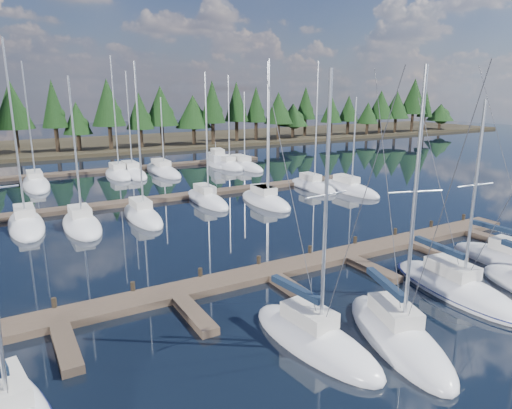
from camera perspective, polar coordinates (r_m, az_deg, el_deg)
ground at (r=38.68m, az=-7.85°, el=-2.65°), size 260.00×260.00×0.00m
far_shore at (r=96.04m, az=-21.54°, el=6.79°), size 220.00×30.00×0.60m
main_dock at (r=27.94m, az=2.05°, el=-8.85°), size 44.00×6.13×0.90m
back_docks at (r=56.79m, az=-15.32°, el=2.63°), size 50.00×21.80×0.40m
front_sailboat_2 at (r=21.43m, az=7.24°, el=-16.35°), size 3.38×7.96×12.74m
front_sailboat_3 at (r=22.46m, az=17.24°, el=-15.41°), size 5.04×8.67×12.89m
front_sailboat_4 at (r=28.40m, az=23.70°, el=-9.58°), size 3.82×9.33×11.45m
back_sailboat_rows at (r=52.25m, az=-14.33°, el=1.78°), size 43.99×32.22×15.91m
motor_yacht_right at (r=69.14m, az=-4.88°, el=5.31°), size 4.27×8.58×4.10m
tree_line at (r=85.84m, az=-20.88°, el=10.82°), size 186.68×11.93×13.09m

